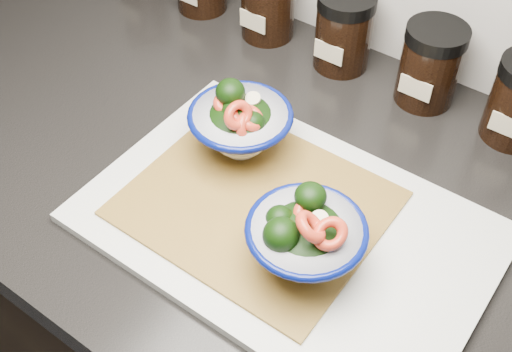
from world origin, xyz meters
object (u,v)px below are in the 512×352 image
Objects in this scene: bowl_right at (305,238)px; spice_jar_e at (430,65)px; cutting_board at (287,225)px; spice_jar_c at (268,1)px; spice_jar_d at (344,31)px; bowl_left at (240,124)px.

spice_jar_e is at bearing 93.61° from bowl_right.
bowl_right is at bearing -39.46° from cutting_board.
spice_jar_c and spice_jar_d have the same top height.
bowl_left is 1.13× the size of spice_jar_c.
spice_jar_e is (-0.02, 0.34, 0.00)m from bowl_right.
cutting_board is at bearing -94.53° from spice_jar_e.
spice_jar_c and spice_jar_e have the same top height.
cutting_board is 3.98× the size of spice_jar_e.
spice_jar_c is 0.26m from spice_jar_e.
spice_jar_e is at bearing 0.00° from spice_jar_c.
cutting_board is 0.39m from spice_jar_c.
bowl_right is at bearing -49.95° from spice_jar_c.
bowl_right reaches higher than spice_jar_c.
spice_jar_d is at bearing 0.00° from spice_jar_c.
spice_jar_c is (-0.28, 0.34, 0.00)m from bowl_right.
spice_jar_e is (0.13, 0.00, 0.00)m from spice_jar_d.
bowl_right is (0.16, -0.10, -0.00)m from bowl_left.
bowl_left is 0.18m from bowl_right.
bowl_left is at bearing -61.82° from spice_jar_c.
spice_jar_e is (0.13, 0.24, 0.00)m from bowl_left.
spice_jar_d is (-0.11, 0.30, 0.05)m from cutting_board.
bowl_right is 0.37m from spice_jar_d.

